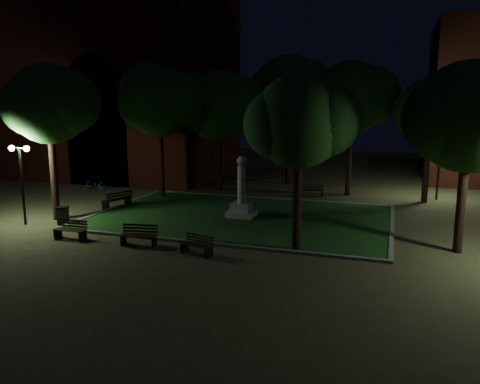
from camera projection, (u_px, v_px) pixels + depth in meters
The scene contains 24 objects.
ground at pixel (229, 227), 22.93m from camera, with size 80.00×80.00×0.00m, color #4F4229.
lawn at pixel (242, 217), 24.79m from camera, with size 15.00×10.00×0.08m, color #234B1B.
lawn_kerb at pixel (242, 216), 24.78m from camera, with size 15.40×10.40×0.12m.
monument at pixel (242, 200), 24.62m from camera, with size 1.40×1.40×3.20m.
building_main at pixel (106, 86), 39.30m from camera, with size 20.00×12.00×15.00m.
tree_west at pixel (50, 104), 23.23m from camera, with size 4.92×4.02×7.94m.
tree_north_wl at pixel (221, 106), 31.38m from camera, with size 5.92×4.83×8.20m.
tree_north_er at pixel (353, 98), 29.61m from camera, with size 5.70×4.65×8.65m.
tree_ne at pixel (432, 111), 27.59m from camera, with size 4.76×3.88×7.48m.
tree_east at pixel (472, 117), 17.97m from camera, with size 5.34×4.36×7.62m.
tree_se at pixel (301, 122), 18.13m from camera, with size 4.52×3.69×7.09m.
tree_nw at pixel (159, 88), 33.30m from camera, with size 5.97×4.88×9.47m.
tree_far_north at pixel (290, 90), 33.87m from camera, with size 6.26×5.11×9.46m.
tree_extra at pixel (161, 102), 28.93m from camera, with size 5.38×4.39×8.27m.
lamppost_sw at pixel (21, 169), 22.87m from camera, with size 1.18×0.28×3.95m.
lamppost_nw at pixel (145, 140), 35.08m from camera, with size 1.18×0.28×4.76m.
lamppost_ne at pixel (440, 154), 28.89m from camera, with size 1.18×0.28×4.09m.
bench_near_left at pixel (139, 236), 19.93m from camera, with size 1.64×0.80×0.86m.
bench_near_right at pixel (197, 245), 18.66m from camera, with size 1.51×0.86×0.78m.
bench_west_near at pixel (71, 230), 20.88m from camera, with size 1.51×0.55×0.82m.
bench_left_side at pixel (118, 200), 26.96m from camera, with size 1.21×1.88×0.98m.
bench_far_side at pixel (312, 191), 30.26m from camera, with size 1.58×0.87×0.82m.
trash_bin at pixel (63, 215), 23.32m from camera, with size 0.68×0.68×0.90m.
bicycle at pixel (96, 183), 32.74m from camera, with size 0.62×1.77×0.93m, color black.
Camera 1 is at (7.48, -20.92, 5.93)m, focal length 35.00 mm.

